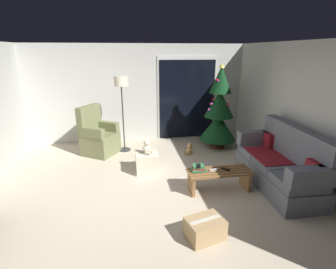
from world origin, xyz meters
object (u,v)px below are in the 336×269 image
remote_black (226,169)px  christmas_tree (219,112)px  cell_phone (199,166)px  ottoman (147,162)px  teddy_bear_cream (147,148)px  couch (281,165)px  book_stack (198,168)px  armchair (98,137)px  floor_lamp (121,88)px  teddy_bear_honey_by_tree (189,149)px  cardboard_box_taped_mid_floor (205,229)px  coffee_table (219,177)px  remote_silver (214,170)px

remote_black → christmas_tree: bearing=30.9°
cell_phone → ottoman: 1.22m
christmas_tree → teddy_bear_cream: size_ratio=7.24×
christmas_tree → couch: bearing=-77.9°
book_stack → teddy_bear_cream: 1.18m
couch → ottoman: bearing=157.5°
remote_black → book_stack: book_stack is taller
cell_phone → christmas_tree: bearing=76.0°
christmas_tree → teddy_bear_cream: 2.18m
book_stack → teddy_bear_cream: (-0.80, 0.86, 0.10)m
remote_black → cell_phone: 0.49m
armchair → floor_lamp: bearing=8.7°
teddy_bear_cream → teddy_bear_honey_by_tree: 1.34m
ottoman → cardboard_box_taped_mid_floor: 2.13m
floor_lamp → couch: bearing=-38.8°
cell_phone → teddy_bear_honey_by_tree: bearing=95.5°
christmas_tree → teddy_bear_honey_by_tree: bearing=-157.2°
cell_phone → cardboard_box_taped_mid_floor: 1.25m
remote_black → christmas_tree: size_ratio=0.08×
teddy_bear_cream → cardboard_box_taped_mid_floor: bearing=-74.8°
armchair → teddy_bear_honey_by_tree: armchair is taller
book_stack → armchair: bearing=132.4°
cardboard_box_taped_mid_floor → book_stack: bearing=78.4°
ottoman → teddy_bear_cream: (0.01, -0.01, 0.32)m
teddy_bear_cream → coffee_table: bearing=-38.6°
armchair → teddy_bear_honey_by_tree: size_ratio=3.96×
cell_phone → book_stack: bearing=84.7°
christmas_tree → coffee_table: bearing=-109.2°
armchair → cardboard_box_taped_mid_floor: bearing=-63.5°
cell_phone → floor_lamp: floor_lamp is taller
teddy_bear_honey_by_tree → remote_black: bearing=-82.3°
coffee_table → christmas_tree: size_ratio=0.53×
ottoman → teddy_bear_honey_by_tree: ottoman is taller
book_stack → armchair: armchair is taller
book_stack → teddy_bear_honey_by_tree: 1.64m
armchair → coffee_table: bearing=-43.5°
book_stack → cardboard_box_taped_mid_floor: book_stack is taller
christmas_tree → cell_phone: bearing=-118.4°
ottoman → teddy_bear_honey_by_tree: size_ratio=1.54×
remote_black → armchair: armchair is taller
cell_phone → floor_lamp: 2.67m
cell_phone → coffee_table: bearing=6.2°
couch → book_stack: (-1.49, 0.09, 0.01)m
ottoman → teddy_bear_honey_by_tree: bearing=34.9°
coffee_table → cell_phone: size_ratio=7.64×
couch → cardboard_box_taped_mid_floor: couch is taller
remote_silver → christmas_tree: bearing=-32.1°
cell_phone → teddy_bear_cream: teddy_bear_cream is taller
teddy_bear_honey_by_tree → cardboard_box_taped_mid_floor: (-0.49, -2.79, 0.02)m
remote_silver → floor_lamp: 2.86m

